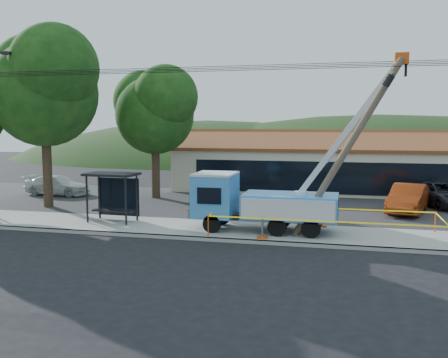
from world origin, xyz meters
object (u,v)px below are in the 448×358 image
(car_red, at_px, (407,214))
(utility_truck, at_px, (260,200))
(car_silver, at_px, (207,210))
(car_dark, at_px, (441,208))
(leaning_pole, at_px, (352,140))
(car_white, at_px, (58,196))
(bus_shelter, at_px, (114,186))

(car_red, bearing_deg, utility_truck, -121.17)
(car_silver, bearing_deg, car_dark, -6.56)
(leaning_pole, distance_m, car_white, 22.31)
(leaning_pole, bearing_deg, utility_truck, 173.61)
(car_silver, height_order, car_red, car_red)
(leaning_pole, distance_m, car_silver, 11.05)
(utility_truck, distance_m, car_white, 18.10)
(bus_shelter, bearing_deg, car_dark, 31.38)
(leaning_pole, relative_size, car_red, 1.61)
(bus_shelter, relative_size, car_dark, 0.50)
(utility_truck, height_order, car_white, utility_truck)
(car_silver, height_order, car_dark, car_silver)
(leaning_pole, height_order, car_red, leaning_pole)
(utility_truck, xyz_separation_m, car_red, (7.30, 6.95, -1.57))
(utility_truck, distance_m, leaning_pole, 4.96)
(car_white, distance_m, car_dark, 25.49)
(utility_truck, relative_size, car_white, 2.00)
(utility_truck, bearing_deg, leaning_pole, -6.39)
(car_white, height_order, car_dark, car_dark)
(bus_shelter, height_order, car_white, bus_shelter)
(utility_truck, xyz_separation_m, car_dark, (9.54, 9.73, -1.57))
(bus_shelter, relative_size, car_silver, 0.57)
(car_red, bearing_deg, leaning_pole, -98.48)
(car_silver, distance_m, car_red, 11.54)
(car_silver, height_order, car_white, car_silver)
(leaning_pole, bearing_deg, car_dark, 61.67)
(utility_truck, relative_size, car_silver, 2.04)
(leaning_pole, bearing_deg, car_silver, 143.94)
(bus_shelter, bearing_deg, leaning_pole, -1.47)
(bus_shelter, bearing_deg, car_white, 139.24)
(car_white, bearing_deg, car_dark, -84.37)
(car_red, distance_m, car_dark, 3.56)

